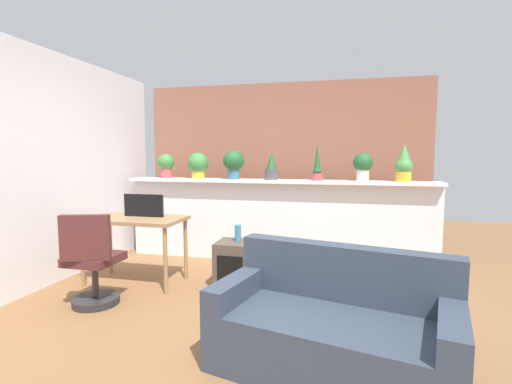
{
  "coord_description": "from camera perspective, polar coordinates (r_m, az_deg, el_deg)",
  "views": [
    {
      "loc": [
        0.91,
        -2.88,
        1.44
      ],
      "look_at": [
        -0.09,
        1.28,
        1.02
      ],
      "focal_mm": 25.96,
      "sensor_mm": 36.0,
      "label": 1
    }
  ],
  "objects": [
    {
      "name": "vase_on_shelf",
      "position": [
        4.12,
        -2.8,
        -6.32
      ],
      "size": [
        0.07,
        0.07,
        0.18
      ],
      "primitive_type": "cylinder",
      "color": "teal",
      "rests_on": "side_cube_shelf"
    },
    {
      "name": "brick_wall_behind",
      "position": [
        5.56,
        4.14,
        3.65
      ],
      "size": [
        4.15,
        0.1,
        2.5
      ],
      "primitive_type": "cube",
      "color": "#935B47",
      "rests_on": "ground"
    },
    {
      "name": "office_chair",
      "position": [
        3.91,
        -23.91,
        -10.49
      ],
      "size": [
        0.5,
        0.5,
        0.91
      ],
      "color": "#262628",
      "rests_on": "ground"
    },
    {
      "name": "desk",
      "position": [
        4.39,
        -18.19,
        -4.82
      ],
      "size": [
        1.1,
        0.6,
        0.75
      ],
      "color": "#99754C",
      "rests_on": "ground"
    },
    {
      "name": "side_cube_shelf",
      "position": [
        4.16,
        -3.23,
        -11.01
      ],
      "size": [
        0.4,
        0.41,
        0.5
      ],
      "color": "#4C4238",
      "rests_on": "ground"
    },
    {
      "name": "ground_plane",
      "position": [
        3.35,
        -3.8,
        -19.91
      ],
      "size": [
        12.0,
        12.0,
        0.0
      ],
      "primitive_type": "plane",
      "color": "brown"
    },
    {
      "name": "potted_plant_6",
      "position": [
        4.88,
        21.82,
        4.02
      ],
      "size": [
        0.21,
        0.21,
        0.46
      ],
      "color": "gold",
      "rests_on": "plant_shelf"
    },
    {
      "name": "potted_plant_0",
      "position": [
        5.48,
        -13.66,
        4.15
      ],
      "size": [
        0.24,
        0.24,
        0.34
      ],
      "color": "#B7474C",
      "rests_on": "plant_shelf"
    },
    {
      "name": "potted_plant_4",
      "position": [
        4.82,
        9.42,
        4.07
      ],
      "size": [
        0.13,
        0.13,
        0.48
      ],
      "color": "#B7474C",
      "rests_on": "plant_shelf"
    },
    {
      "name": "side_wall_left",
      "position": [
        4.61,
        -31.1,
        3.07
      ],
      "size": [
        0.12,
        4.4,
        2.6
      ],
      "primitive_type": "cube",
      "color": "white",
      "rests_on": "ground"
    },
    {
      "name": "plant_shelf",
      "position": [
        4.94,
        2.91,
        1.67
      ],
      "size": [
        4.15,
        0.32,
        0.04
      ],
      "primitive_type": "cube",
      "color": "white",
      "rests_on": "divider_wall"
    },
    {
      "name": "tv_monitor",
      "position": [
        4.39,
        -16.92,
        -1.99
      ],
      "size": [
        0.48,
        0.04,
        0.26
      ],
      "primitive_type": "cube",
      "color": "black",
      "rests_on": "desk"
    },
    {
      "name": "potted_plant_1",
      "position": [
        5.26,
        -8.92,
        4.2
      ],
      "size": [
        0.29,
        0.29,
        0.36
      ],
      "color": "gold",
      "rests_on": "plant_shelf"
    },
    {
      "name": "potted_plant_5",
      "position": [
        4.87,
        16.15,
        4.02
      ],
      "size": [
        0.25,
        0.25,
        0.36
      ],
      "color": "silver",
      "rests_on": "plant_shelf"
    },
    {
      "name": "couch",
      "position": [
        2.69,
        11.83,
        -19.98
      ],
      "size": [
        1.69,
        1.1,
        0.8
      ],
      "color": "#333D4C",
      "rests_on": "ground"
    },
    {
      "name": "potted_plant_3",
      "position": [
        4.92,
        2.4,
        3.8
      ],
      "size": [
        0.17,
        0.17,
        0.37
      ],
      "color": "#4C4C51",
      "rests_on": "plant_shelf"
    },
    {
      "name": "divider_wall",
      "position": [
        5.04,
        2.97,
        -4.66
      ],
      "size": [
        4.15,
        0.16,
        1.08
      ],
      "primitive_type": "cube",
      "color": "white",
      "rests_on": "ground"
    },
    {
      "name": "potted_plant_2",
      "position": [
        5.03,
        -3.46,
        4.55
      ],
      "size": [
        0.29,
        0.29,
        0.4
      ],
      "color": "#386B84",
      "rests_on": "plant_shelf"
    }
  ]
}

